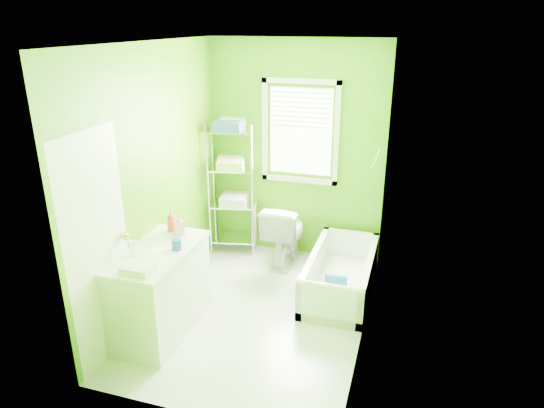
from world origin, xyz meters
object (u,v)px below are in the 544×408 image
(bathtub, at_px, (340,280))
(vanity, at_px, (160,288))
(wire_shelf_unit, at_px, (233,173))
(toilet, at_px, (285,233))

(bathtub, relative_size, vanity, 1.28)
(vanity, bearing_deg, wire_shelf_unit, 88.73)
(vanity, xyz_separation_m, wire_shelf_unit, (0.04, 1.82, 0.58))
(bathtub, xyz_separation_m, wire_shelf_unit, (-1.46, 0.66, 0.88))
(bathtub, relative_size, toilet, 1.84)
(toilet, bearing_deg, bathtub, 147.17)
(bathtub, xyz_separation_m, vanity, (-1.50, -1.16, 0.30))
(bathtub, distance_m, toilet, 0.95)
(bathtub, distance_m, wire_shelf_unit, 1.83)
(toilet, distance_m, wire_shelf_unit, 0.96)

